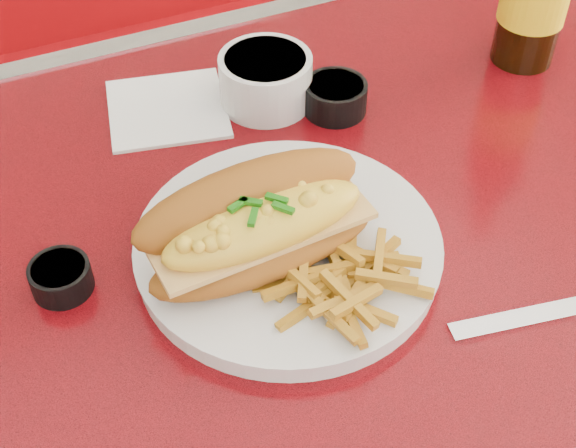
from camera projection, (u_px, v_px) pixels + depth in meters
name	position (u px, v px, depth m)	size (l,w,h in m)	color
diner_table	(324.00, 365.00, 0.81)	(1.23, 0.83, 0.77)	red
booth_bench_far	(136.00, 143.00, 1.56)	(1.20, 0.51, 0.90)	#9A0A10
dinner_plate	(288.00, 248.00, 0.69)	(0.35, 0.35, 0.02)	silver
mac_hoagie	(259.00, 223.00, 0.65)	(0.21, 0.11, 0.09)	#9E5A19
fries_pile	(341.00, 275.00, 0.64)	(0.10, 0.09, 0.03)	gold
fork	(326.00, 273.00, 0.66)	(0.10, 0.14, 0.00)	silver
gravy_ramekin	(266.00, 79.00, 0.84)	(0.12, 0.12, 0.05)	silver
sauce_cup_left	(61.00, 276.00, 0.67)	(0.05, 0.05, 0.03)	black
sauce_cup_right	(335.00, 96.00, 0.83)	(0.08, 0.08, 0.03)	black
paper_napkin	(167.00, 109.00, 0.85)	(0.12, 0.12, 0.00)	white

